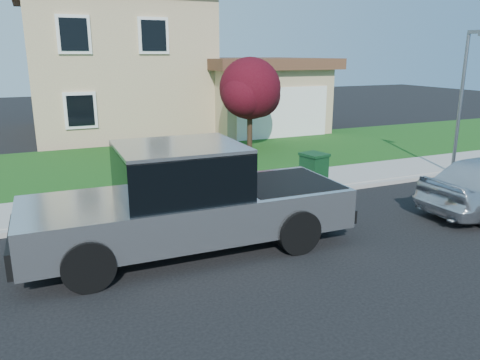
% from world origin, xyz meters
% --- Properties ---
extents(ground, '(80.00, 80.00, 0.00)m').
position_xyz_m(ground, '(0.00, 0.00, 0.00)').
color(ground, black).
rests_on(ground, ground).
extents(curb, '(40.00, 0.20, 0.12)m').
position_xyz_m(curb, '(1.00, 2.90, 0.06)').
color(curb, gray).
rests_on(curb, ground).
extents(sidewalk, '(40.00, 2.00, 0.15)m').
position_xyz_m(sidewalk, '(1.00, 4.00, 0.07)').
color(sidewalk, gray).
rests_on(sidewalk, ground).
extents(lawn, '(40.00, 7.00, 0.10)m').
position_xyz_m(lawn, '(1.00, 8.50, 0.05)').
color(lawn, '#134213').
rests_on(lawn, ground).
extents(house, '(14.00, 11.30, 6.85)m').
position_xyz_m(house, '(1.31, 16.38, 3.17)').
color(house, tan).
rests_on(house, ground).
extents(pickup_truck, '(6.67, 2.61, 2.18)m').
position_xyz_m(pickup_truck, '(-1.31, 0.67, 1.02)').
color(pickup_truck, black).
rests_on(pickup_truck, ground).
extents(woman, '(0.59, 0.41, 1.71)m').
position_xyz_m(woman, '(-0.20, 2.60, 0.81)').
color(woman, tan).
rests_on(woman, ground).
extents(ornamental_tree, '(2.67, 2.40, 3.66)m').
position_xyz_m(ornamental_tree, '(3.90, 8.90, 2.44)').
color(ornamental_tree, black).
rests_on(ornamental_tree, lawn).
extents(trash_bin, '(0.74, 0.81, 1.00)m').
position_xyz_m(trash_bin, '(3.20, 3.10, 0.65)').
color(trash_bin, black).
rests_on(trash_bin, sidewalk).
extents(street_lamp, '(0.24, 0.59, 4.55)m').
position_xyz_m(street_lamp, '(8.25, 2.70, 2.59)').
color(street_lamp, slate).
rests_on(street_lamp, ground).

